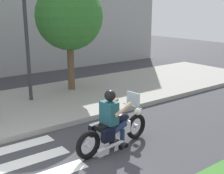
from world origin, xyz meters
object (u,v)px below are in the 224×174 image
at_px(street_lamp, 26,25).
at_px(rider, 112,115).
at_px(motorcycle, 114,129).
at_px(tree_near_rack, 69,17).

bearing_deg(street_lamp, rider, -87.22).
distance_m(motorcycle, rider, 0.38).
xyz_separation_m(motorcycle, street_lamp, (-0.29, 4.37, 2.21)).
relative_size(motorcycle, rider, 1.51).
bearing_deg(street_lamp, motorcycle, -86.21).
xyz_separation_m(motorcycle, rider, (-0.08, -0.01, 0.37)).
distance_m(street_lamp, tree_near_rack, 1.87).
bearing_deg(tree_near_rack, street_lamp, -167.56).
bearing_deg(motorcycle, street_lamp, 93.79).
bearing_deg(street_lamp, tree_near_rack, 12.44).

